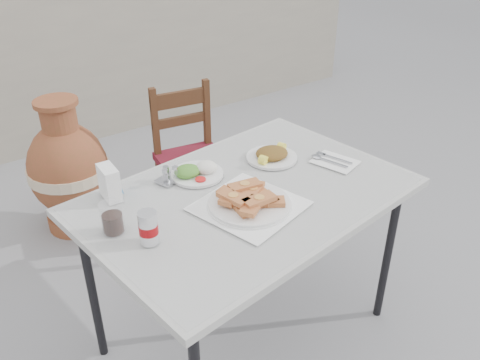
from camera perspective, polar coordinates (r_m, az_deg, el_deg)
ground at (r=2.50m, az=-1.16°, el=-16.85°), size 80.00×80.00×0.00m
cafe_table at (r=2.04m, az=0.84°, el=-2.70°), size 1.37×1.02×0.78m
pide_plate at (r=1.91m, az=1.06°, el=-2.12°), size 0.43×0.43×0.07m
salad_rice_plate at (r=2.12m, az=-4.92°, el=0.97°), size 0.22×0.22×0.06m
salad_chopped_plate at (r=2.25m, az=3.59°, el=2.84°), size 0.23×0.23×0.05m
soda_can at (r=1.74m, az=-10.25°, el=-5.27°), size 0.07×0.07×0.12m
cola_glass at (r=1.82m, az=-14.14°, el=-4.30°), size 0.08×0.08×0.11m
napkin_holder at (r=2.01m, az=-14.45°, el=-0.31°), size 0.07×0.11×0.13m
condiment_caddy at (r=2.09m, az=-8.00°, el=0.42°), size 0.11×0.10×0.07m
cutlery_napkin at (r=2.27m, az=10.28°, el=2.16°), size 0.19×0.22×0.01m
chair at (r=3.00m, az=-5.52°, el=2.55°), size 0.43×0.43×0.85m
terracotta_urn at (r=3.14m, az=-18.68°, el=1.05°), size 0.47×0.47×0.82m
back_wall at (r=4.21m, az=-21.34°, el=11.27°), size 6.00×0.25×1.20m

